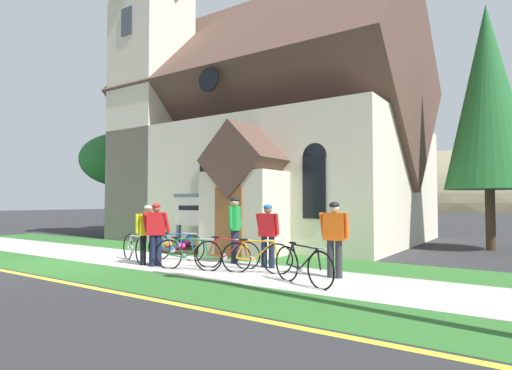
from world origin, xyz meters
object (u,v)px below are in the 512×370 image
Objects in this scene: bicycle_orange at (134,248)px; bicycle_black at (227,254)px; cyclist_in_red_jersey at (268,231)px; cyclist_in_yellow_jersey at (156,230)px; bicycle_green at (188,254)px; cyclist_in_green_jersey at (235,224)px; roadside_conifer at (488,96)px; yard_deciduous_tree at (121,160)px; bicycle_white at (256,257)px; church_sign at (195,212)px; bicycle_red at (303,265)px; bicycle_yellow at (176,247)px; cyclist_in_orange_jersey at (334,233)px; cyclist_in_blue_jersey at (148,230)px.

bicycle_orange is 2.94m from bicycle_black.
cyclist_in_yellow_jersey is at bearing -150.76° from cyclist_in_red_jersey.
bicycle_green reaches higher than bicycle_black.
bicycle_green is at bearing -99.72° from cyclist_in_green_jersey.
cyclist_in_red_jersey is 0.19× the size of roadside_conifer.
cyclist_in_yellow_jersey is at bearing -33.65° from yard_deciduous_tree.
cyclist_in_green_jersey is at bearing 143.96° from bicycle_white.
church_sign is at bearing -22.86° from yard_deciduous_tree.
yard_deciduous_tree is (-14.27, 6.66, 3.48)m from bicycle_red.
cyclist_in_orange_jersey is (4.85, -0.04, 0.59)m from bicycle_yellow.
bicycle_green is at bearing 2.76° from cyclist_in_yellow_jersey.
bicycle_black is 10.75m from roadside_conifer.
cyclist_in_green_jersey is at bearing -27.81° from church_sign.
bicycle_green is 1.12× the size of bicycle_black.
bicycle_red is 1.20m from cyclist_in_orange_jersey.
cyclist_in_orange_jersey is (5.97, -2.04, -0.33)m from church_sign.
roadside_conifer is at bearing 63.57° from bicycle_white.
yard_deciduous_tree is (-10.06, 6.70, 2.92)m from cyclist_in_yellow_jersey.
church_sign is at bearing -145.39° from roadside_conifer.
roadside_conifer is 17.08m from yard_deciduous_tree.
cyclist_in_yellow_jersey is 0.91× the size of cyclist_in_green_jersey.
bicycle_red is at bearing -16.60° from bicycle_black.
cyclist_in_yellow_jersey is 2.08m from cyclist_in_green_jersey.
bicycle_green is at bearing -35.57° from bicycle_yellow.
bicycle_orange is at bearing -163.14° from cyclist_in_red_jersey.
roadside_conifer is (5.75, 8.79, 4.93)m from bicycle_green.
bicycle_black is 1.13m from cyclist_in_green_jersey.
church_sign reaches higher than bicycle_white.
roadside_conifer reaches higher than yard_deciduous_tree.
bicycle_orange is 5.74m from cyclist_in_orange_jersey.
cyclist_in_blue_jersey is (0.05, -1.06, 0.52)m from bicycle_yellow.
cyclist_in_green_jersey reaches higher than cyclist_in_orange_jersey.
bicycle_green is 1.81m from bicycle_yellow.
cyclist_in_blue_jersey is 0.18× the size of roadside_conifer.
cyclist_in_yellow_jersey is at bearing -177.24° from bicycle_green.
cyclist_in_green_jersey is at bearing 151.62° from bicycle_red.
church_sign is 1.17× the size of bicycle_red.
yard_deciduous_tree is at bearing 149.15° from bicycle_green.
church_sign is 0.37× the size of yard_deciduous_tree.
bicycle_yellow is at bearing 144.43° from bicycle_green.
church_sign reaches higher than bicycle_black.
bicycle_red is 2.24m from cyclist_in_red_jersey.
bicycle_red is 10.42m from roadside_conifer.
roadside_conifer reaches higher than cyclist_in_green_jersey.
cyclist_in_red_jersey is at bearing 141.13° from bicycle_red.
bicycle_red is 4.59m from cyclist_in_blue_jersey.
cyclist_in_green_jersey is at bearing 80.28° from bicycle_green.
bicycle_orange is 1.03m from cyclist_in_blue_jersey.
cyclist_in_green_jersey is (1.73, 0.49, 0.69)m from bicycle_yellow.
yard_deciduous_tree is at bearing -172.75° from roadside_conifer.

